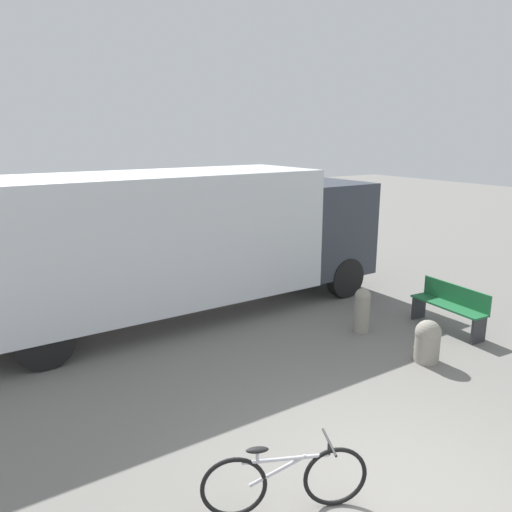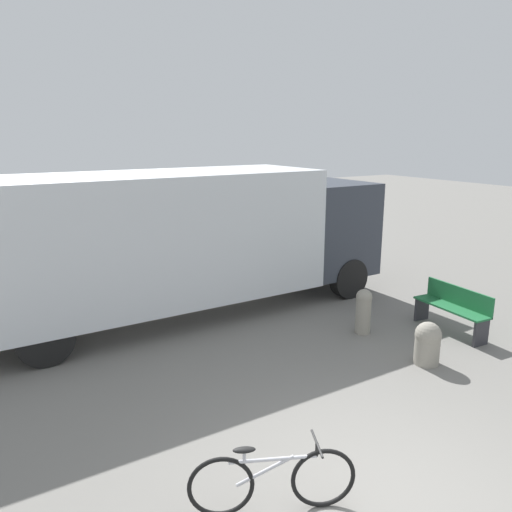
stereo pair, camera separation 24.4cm
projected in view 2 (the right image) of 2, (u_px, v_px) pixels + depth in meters
The scene contains 6 objects.
ground_plane at pixel (388, 507), 4.96m from camera, with size 60.00×60.00×0.00m, color slate.
delivery_truck at pixel (176, 238), 9.82m from camera, with size 9.03×2.43×2.90m.
park_bench at pixel (453, 307), 9.25m from camera, with size 0.50×1.52×0.86m.
bicycle_middle at pixel (272, 480), 4.83m from camera, with size 1.53×0.73×0.73m.
bollard_near_bench at pixel (428, 342), 7.97m from camera, with size 0.42×0.42×0.70m.
bollard_far_bench at pixel (363, 309), 9.19m from camera, with size 0.30×0.30×0.85m.
Camera 2 is at (-3.28, -2.96, 3.62)m, focal length 35.00 mm.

